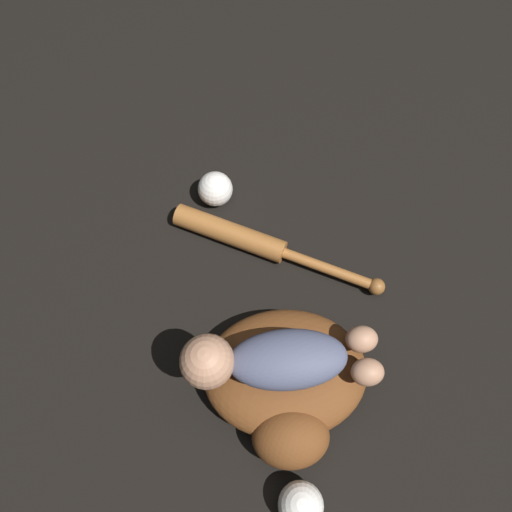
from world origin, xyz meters
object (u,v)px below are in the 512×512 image
at_px(baseball_spare, 301,505).
at_px(baseball_bat, 251,241).
at_px(baby_figure, 271,360).
at_px(baseball, 215,189).
at_px(baseball_glove, 286,382).

bearing_deg(baseball_spare, baseball_bat, -62.35).
relative_size(baby_figure, baseball, 4.38).
xyz_separation_m(baseball_glove, baseball_bat, (0.16, -0.28, -0.03)).
relative_size(baby_figure, baseball_bat, 0.73).
xyz_separation_m(baseball_bat, baseball, (0.12, -0.09, 0.01)).
relative_size(baseball_glove, baseball_spare, 4.79).
height_order(baseball_bat, baseball, baseball).
bearing_deg(baby_figure, baseball_glove, 168.21).
relative_size(baseball_bat, baseball, 6.04).
distance_m(baseball_bat, baseball_spare, 0.53).
height_order(baseball, baseball_spare, same).
bearing_deg(baseball_glove, baseball_spare, 113.77).
bearing_deg(baseball_bat, baby_figure, 115.16).
relative_size(baseball_glove, baby_figure, 1.08).
distance_m(baseball_glove, baseball, 0.46).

